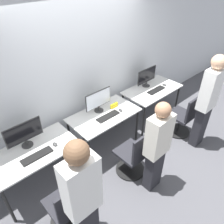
% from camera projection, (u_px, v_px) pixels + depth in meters
% --- Properties ---
extents(ground_plane, '(20.00, 20.00, 0.00)m').
position_uv_depth(ground_plane, '(117.00, 155.00, 3.96)').
color(ground_plane, '#4C4C51').
extents(wall_back, '(12.00, 0.05, 2.80)m').
position_uv_depth(wall_back, '(85.00, 70.00, 3.63)').
color(wall_back, silver).
rests_on(wall_back, ground_plane).
extents(desk_left, '(1.21, 0.68, 0.74)m').
position_uv_depth(desk_left, '(34.00, 155.00, 3.07)').
color(desk_left, silver).
rests_on(desk_left, ground_plane).
extents(monitor_left, '(0.52, 0.16, 0.39)m').
position_uv_depth(monitor_left, '(24.00, 134.00, 2.99)').
color(monitor_left, '#2D2D2D').
rests_on(monitor_left, desk_left).
extents(keyboard_left, '(0.43, 0.13, 0.02)m').
position_uv_depth(keyboard_left, '(37.00, 156.00, 2.94)').
color(keyboard_left, black).
rests_on(keyboard_left, desk_left).
extents(mouse_left, '(0.06, 0.09, 0.03)m').
position_uv_depth(mouse_left, '(55.00, 144.00, 3.11)').
color(mouse_left, '#333333').
rests_on(mouse_left, desk_left).
extents(office_chair_left, '(0.48, 0.48, 0.88)m').
position_uv_depth(office_chair_left, '(68.00, 209.00, 2.74)').
color(office_chair_left, black).
rests_on(office_chair_left, ground_plane).
extents(person_left, '(0.36, 0.23, 1.74)m').
position_uv_depth(person_left, '(83.00, 199.00, 2.18)').
color(person_left, '#232328').
rests_on(person_left, ground_plane).
extents(desk_center, '(1.21, 0.68, 0.74)m').
position_uv_depth(desk_center, '(104.00, 118.00, 3.78)').
color(desk_center, silver).
rests_on(desk_center, ground_plane).
extents(monitor_center, '(0.52, 0.16, 0.39)m').
position_uv_depth(monitor_center, '(98.00, 100.00, 3.69)').
color(monitor_center, '#2D2D2D').
rests_on(monitor_center, desk_center).
extents(keyboard_center, '(0.43, 0.13, 0.02)m').
position_uv_depth(keyboard_center, '(108.00, 116.00, 3.67)').
color(keyboard_center, black).
rests_on(keyboard_center, desk_center).
extents(mouse_center, '(0.06, 0.09, 0.03)m').
position_uv_depth(mouse_center, '(120.00, 110.00, 3.80)').
color(mouse_center, '#333333').
rests_on(mouse_center, desk_center).
extents(office_chair_center, '(0.48, 0.48, 0.88)m').
position_uv_depth(office_chair_center, '(134.00, 157.00, 3.45)').
color(office_chair_center, black).
rests_on(office_chair_center, ground_plane).
extents(person_center, '(0.36, 0.20, 1.54)m').
position_uv_depth(person_center, '(157.00, 146.00, 2.98)').
color(person_center, '#232328').
rests_on(person_center, ground_plane).
extents(desk_right, '(1.21, 0.68, 0.74)m').
position_uv_depth(desk_right, '(152.00, 92.00, 4.49)').
color(desk_right, silver).
rests_on(desk_right, ground_plane).
extents(monitor_right, '(0.52, 0.16, 0.39)m').
position_uv_depth(monitor_right, '(147.00, 76.00, 4.43)').
color(monitor_right, '#2D2D2D').
rests_on(monitor_right, desk_right).
extents(keyboard_right, '(0.43, 0.13, 0.02)m').
position_uv_depth(keyboard_right, '(156.00, 90.00, 4.38)').
color(keyboard_right, black).
rests_on(keyboard_right, desk_right).
extents(mouse_right, '(0.06, 0.09, 0.03)m').
position_uv_depth(mouse_right, '(164.00, 85.00, 4.56)').
color(mouse_right, '#333333').
rests_on(mouse_right, desk_right).
extents(office_chair_right, '(0.48, 0.48, 0.88)m').
position_uv_depth(office_chair_right, '(183.00, 119.00, 4.26)').
color(office_chair_right, black).
rests_on(office_chair_right, ground_plane).
extents(person_right, '(0.36, 0.23, 1.77)m').
position_uv_depth(person_right, '(208.00, 100.00, 3.67)').
color(person_right, '#232328').
rests_on(person_right, ground_plane).
extents(placard_center, '(0.16, 0.03, 0.08)m').
position_uv_depth(placard_center, '(114.00, 105.00, 3.88)').
color(placard_center, yellow).
rests_on(placard_center, desk_center).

